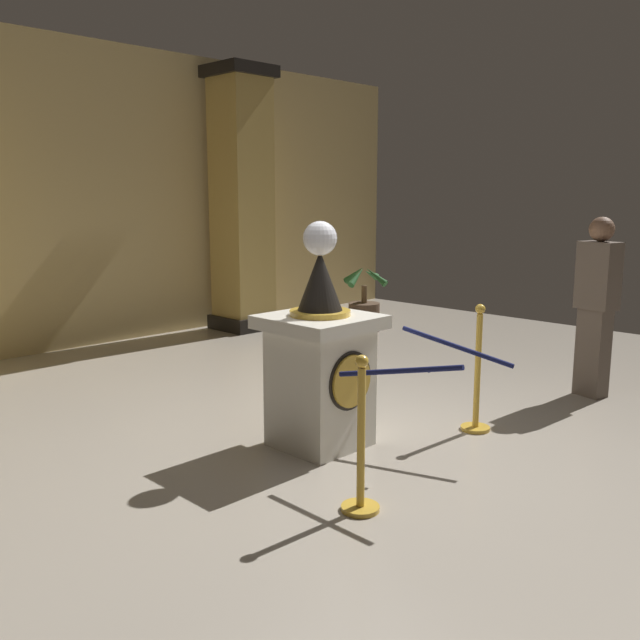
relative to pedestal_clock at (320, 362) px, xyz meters
The scene contains 9 objects.
ground_plane 0.78m from the pedestal_clock, 27.12° to the right, with size 11.53×11.53×0.00m, color #9E9384.
back_wall 4.88m from the pedestal_clock, 85.43° to the left, with size 11.53×0.16×3.81m, color tan.
pedestal_clock is the anchor object (origin of this frame).
stanchion_near 1.20m from the pedestal_clock, 123.05° to the right, with size 0.24×0.24×0.98m.
stanchion_far 1.36m from the pedestal_clock, 30.65° to the right, with size 0.24×0.24×1.06m.
velvet_rope 0.87m from the pedestal_clock, 72.82° to the right, with size 1.07×1.05×0.22m.
column_right 4.99m from the pedestal_clock, 57.90° to the left, with size 0.80×0.80×3.65m.
potted_palm_right 4.58m from the pedestal_clock, 36.85° to the left, with size 0.75×0.73×0.95m.
bystander_guest 2.94m from the pedestal_clock, 18.43° to the right, with size 0.30×0.40×1.72m.
Camera 1 is at (-3.98, -3.37, 1.92)m, focal length 38.38 mm.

